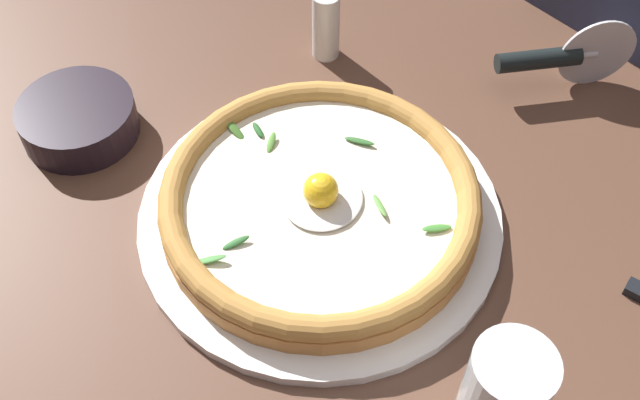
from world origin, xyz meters
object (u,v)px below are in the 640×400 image
object	(u,v)px
pizza	(320,201)
pizza_cutter	(559,57)
pepper_shaker	(326,25)
side_bowl	(78,119)

from	to	relation	value
pizza	pizza_cutter	bearing A→B (deg)	-21.00
pepper_shaker	pizza_cutter	bearing A→B (deg)	-69.53
pizza	side_bowl	distance (m)	0.28
side_bowl	pepper_shaker	bearing A→B (deg)	-31.15
pizza	side_bowl	bearing A→B (deg)	98.14
side_bowl	pepper_shaker	size ratio (longest dim) A/B	1.48
pizza_cutter	pepper_shaker	distance (m)	0.26
side_bowl	pizza_cutter	distance (m)	0.52
pizza	side_bowl	xyz separation A→B (m)	(-0.04, 0.28, -0.01)
pizza_cutter	pepper_shaker	xyz separation A→B (m)	(-0.09, 0.24, -0.00)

